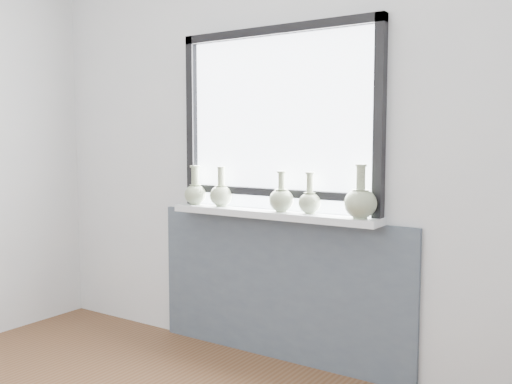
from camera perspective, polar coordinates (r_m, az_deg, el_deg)
The scene contains 9 objects.
back_wall at distance 3.34m, azimuth 2.48°, elevation 5.13°, with size 3.60×0.02×2.60m, color silver.
apron_panel at distance 3.43m, azimuth 2.15°, elevation -9.55°, with size 1.70×0.03×0.86m, color #4D5865.
windowsill at distance 3.29m, azimuth 1.55°, elevation -2.22°, with size 1.32×0.18×0.04m, color white.
window at distance 3.31m, azimuth 2.15°, elevation 7.57°, with size 1.30×0.06×1.05m.
vase_a at distance 3.60m, azimuth -6.09°, elevation -0.00°, with size 0.14×0.14×0.25m.
vase_b at distance 3.49m, azimuth -3.50°, elevation -0.18°, with size 0.14×0.14×0.24m.
vase_c at distance 3.23m, azimuth 2.54°, elevation -0.67°, with size 0.14×0.14×0.23m.
vase_d at distance 3.16m, azimuth 5.39°, elevation -0.88°, with size 0.13×0.13×0.23m.
vase_e at distance 2.99m, azimuth 10.40°, elevation -0.92°, with size 0.17×0.17×0.28m.
Camera 1 is at (1.73, -1.05, 1.31)m, focal length 40.00 mm.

